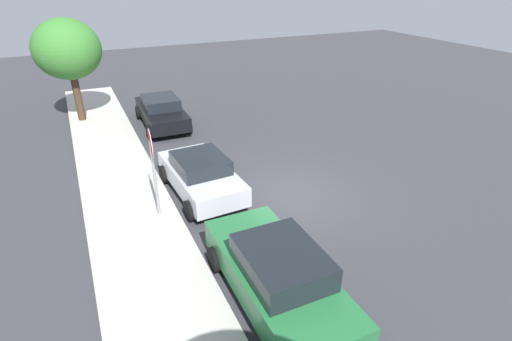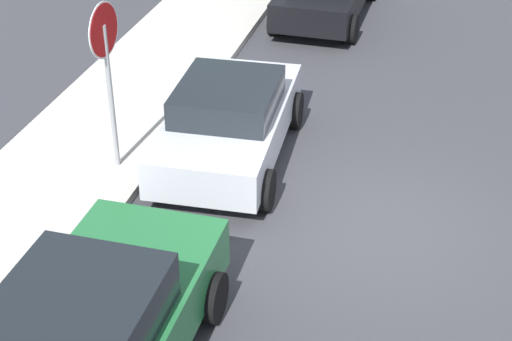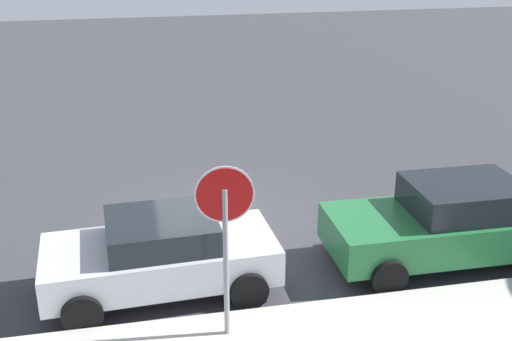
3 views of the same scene
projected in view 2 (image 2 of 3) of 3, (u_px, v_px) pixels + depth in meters
ground_plane at (374, 226)px, 11.27m from camera, size 60.00×60.00×0.00m
sidewalk_curb at (62, 176)px, 12.30m from camera, size 32.00×2.60×0.14m
stop_sign at (107, 58)px, 11.52m from camera, size 0.84×0.08×2.82m
parked_car_silver at (229, 120)px, 12.53m from camera, size 3.93×2.10×1.37m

